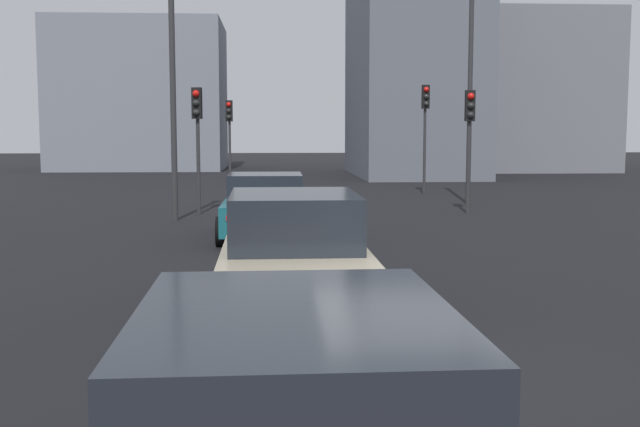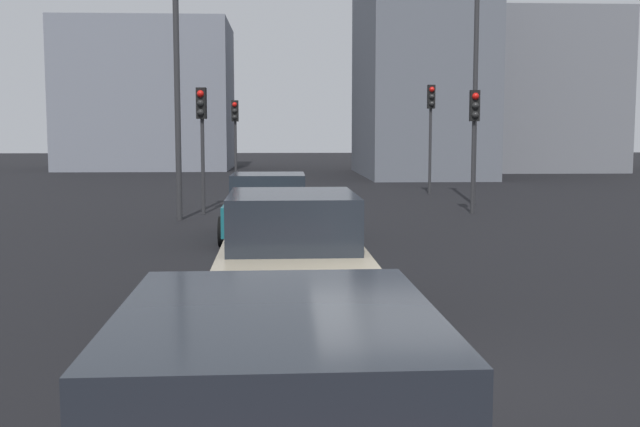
% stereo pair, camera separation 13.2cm
% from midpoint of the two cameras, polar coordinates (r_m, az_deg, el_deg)
% --- Properties ---
extents(ground_plane, '(160.00, 160.00, 0.20)m').
position_cam_midpoint_polar(ground_plane, '(7.91, 9.36, -12.76)').
color(ground_plane, black).
extents(car_teal_right_lead, '(4.07, 2.09, 1.49)m').
position_cam_midpoint_polar(car_teal_right_lead, '(17.73, -3.57, 0.48)').
color(car_teal_right_lead, '#19606B').
rests_on(car_teal_right_lead, ground_plane).
extents(car_beige_right_second, '(4.83, 2.07, 1.65)m').
position_cam_midpoint_polar(car_beige_right_second, '(10.22, -1.69, -3.25)').
color(car_beige_right_second, tan).
rests_on(car_beige_right_second, ground_plane).
extents(traffic_light_near_left, '(0.32, 0.29, 3.62)m').
position_cam_midpoint_polar(traffic_light_near_left, '(23.38, 11.38, 6.38)').
color(traffic_light_near_left, '#2D2D30').
rests_on(traffic_light_near_left, ground_plane).
extents(traffic_light_near_right, '(0.33, 0.30, 3.69)m').
position_cam_midpoint_polar(traffic_light_near_right, '(23.07, -8.49, 6.55)').
color(traffic_light_near_right, '#2D2D30').
rests_on(traffic_light_near_right, ground_plane).
extents(traffic_light_far_left, '(0.32, 0.30, 3.74)m').
position_cam_midpoint_polar(traffic_light_far_left, '(33.85, -6.11, 6.47)').
color(traffic_light_far_left, '#2D2D30').
rests_on(traffic_light_far_left, ground_plane).
extents(traffic_light_far_right, '(0.32, 0.28, 4.19)m').
position_cam_midpoint_polar(traffic_light_far_right, '(30.41, 8.24, 7.08)').
color(traffic_light_far_right, '#2D2D30').
rests_on(traffic_light_far_right, ground_plane).
extents(street_lamp_kerbside, '(0.56, 0.36, 7.07)m').
position_cam_midpoint_polar(street_lamp_kerbside, '(21.68, -10.26, 10.57)').
color(street_lamp_kerbside, '#2D2D30').
rests_on(street_lamp_kerbside, ground_plane).
extents(street_lamp_far, '(0.56, 0.36, 8.61)m').
position_cam_midpoint_polar(street_lamp_far, '(26.69, 11.48, 11.40)').
color(street_lamp_far, '#2D2D30').
rests_on(street_lamp_far, ground_plane).
extents(building_facade_left, '(10.12, 9.48, 9.56)m').
position_cam_midpoint_polar(building_facade_left, '(51.42, 14.94, 8.47)').
color(building_facade_left, slate).
rests_on(building_facade_left, ground_plane).
extents(building_facade_center, '(12.04, 6.15, 12.04)m').
position_cam_midpoint_polar(building_facade_center, '(43.66, 7.28, 10.72)').
color(building_facade_center, slate).
rests_on(building_facade_center, ground_plane).
extents(building_facade_right, '(8.49, 10.50, 9.26)m').
position_cam_midpoint_polar(building_facade_right, '(51.73, -12.37, 8.35)').
color(building_facade_right, gray).
rests_on(building_facade_right, ground_plane).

